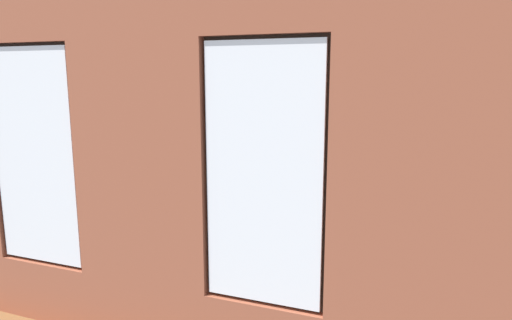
{
  "coord_description": "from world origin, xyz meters",
  "views": [
    {
      "loc": [
        -2.15,
        5.91,
        2.26
      ],
      "look_at": [
        -0.03,
        0.4,
        1.15
      ],
      "focal_mm": 32.0,
      "sensor_mm": 36.0,
      "label": 1
    }
  ],
  "objects_px": {
    "remote_black": "(304,200)",
    "potted_plant_near_tv": "(77,183)",
    "coffee_table": "(278,204)",
    "potted_plant_corner_far_left": "(478,275)",
    "potted_plant_beside_window_right": "(4,225)",
    "potted_plant_corner_near_left": "(452,179)",
    "cup_ceramic": "(278,198)",
    "couch_by_window": "(116,263)",
    "potted_plant_by_left_couch": "(414,208)",
    "table_plant_small": "(271,189)",
    "candle_jar": "(251,197)",
    "media_console": "(98,200)",
    "couch_left": "(446,244)",
    "tv_flatscreen": "(96,163)",
    "potted_plant_foreground_right": "(189,163)"
  },
  "relations": [
    {
      "from": "media_console",
      "to": "potted_plant_near_tv",
      "type": "height_order",
      "value": "potted_plant_near_tv"
    },
    {
      "from": "tv_flatscreen",
      "to": "couch_by_window",
      "type": "bearing_deg",
      "value": 133.36
    },
    {
      "from": "potted_plant_by_left_couch",
      "to": "potted_plant_corner_near_left",
      "type": "xyz_separation_m",
      "value": [
        -0.55,
        -1.33,
        0.2
      ]
    },
    {
      "from": "remote_black",
      "to": "potted_plant_near_tv",
      "type": "xyz_separation_m",
      "value": [
        2.67,
        1.71,
        0.42
      ]
    },
    {
      "from": "couch_by_window",
      "to": "potted_plant_by_left_couch",
      "type": "bearing_deg",
      "value": -131.36
    },
    {
      "from": "potted_plant_beside_window_right",
      "to": "potted_plant_corner_near_left",
      "type": "distance_m",
      "value": 6.68
    },
    {
      "from": "potted_plant_beside_window_right",
      "to": "potted_plant_corner_far_left",
      "type": "xyz_separation_m",
      "value": [
        -4.79,
        -0.0,
        0.19
      ]
    },
    {
      "from": "couch_by_window",
      "to": "potted_plant_by_left_couch",
      "type": "xyz_separation_m",
      "value": [
        -2.83,
        -3.22,
        0.0
      ]
    },
    {
      "from": "couch_left",
      "to": "potted_plant_foreground_right",
      "type": "height_order",
      "value": "couch_left"
    },
    {
      "from": "couch_by_window",
      "to": "tv_flatscreen",
      "type": "relative_size",
      "value": 1.82
    },
    {
      "from": "potted_plant_corner_far_left",
      "to": "couch_by_window",
      "type": "bearing_deg",
      "value": -1.74
    },
    {
      "from": "table_plant_small",
      "to": "potted_plant_near_tv",
      "type": "relative_size",
      "value": 0.19
    },
    {
      "from": "tv_flatscreen",
      "to": "potted_plant_near_tv",
      "type": "xyz_separation_m",
      "value": [
        -0.55,
        1.02,
        -0.05
      ]
    },
    {
      "from": "media_console",
      "to": "potted_plant_beside_window_right",
      "type": "height_order",
      "value": "potted_plant_beside_window_right"
    },
    {
      "from": "potted_plant_corner_near_left",
      "to": "potted_plant_corner_far_left",
      "type": "bearing_deg",
      "value": 89.92
    },
    {
      "from": "cup_ceramic",
      "to": "potted_plant_foreground_right",
      "type": "relative_size",
      "value": 0.14
    },
    {
      "from": "remote_black",
      "to": "potted_plant_corner_far_left",
      "type": "bearing_deg",
      "value": -152.48
    },
    {
      "from": "couch_left",
      "to": "coffee_table",
      "type": "xyz_separation_m",
      "value": [
        2.3,
        -0.78,
        0.03
      ]
    },
    {
      "from": "media_console",
      "to": "potted_plant_by_left_couch",
      "type": "relative_size",
      "value": 2.33
    },
    {
      "from": "potted_plant_corner_near_left",
      "to": "table_plant_small",
      "type": "bearing_deg",
      "value": 35.41
    },
    {
      "from": "table_plant_small",
      "to": "potted_plant_near_tv",
      "type": "height_order",
      "value": "potted_plant_near_tv"
    },
    {
      "from": "candle_jar",
      "to": "potted_plant_by_left_couch",
      "type": "relative_size",
      "value": 0.21
    },
    {
      "from": "table_plant_small",
      "to": "potted_plant_foreground_right",
      "type": "height_order",
      "value": "potted_plant_foreground_right"
    },
    {
      "from": "couch_by_window",
      "to": "media_console",
      "type": "distance_m",
      "value": 2.82
    },
    {
      "from": "media_console",
      "to": "potted_plant_near_tv",
      "type": "distance_m",
      "value": 1.29
    },
    {
      "from": "couch_left",
      "to": "media_console",
      "type": "xyz_separation_m",
      "value": [
        5.17,
        -0.23,
        -0.05
      ]
    },
    {
      "from": "potted_plant_corner_far_left",
      "to": "potted_plant_beside_window_right",
      "type": "bearing_deg",
      "value": 0.0
    },
    {
      "from": "potted_plant_near_tv",
      "to": "potted_plant_corner_near_left",
      "type": "relative_size",
      "value": 1.03
    },
    {
      "from": "coffee_table",
      "to": "potted_plant_corner_near_left",
      "type": "height_order",
      "value": "potted_plant_corner_near_left"
    },
    {
      "from": "couch_left",
      "to": "potted_plant_near_tv",
      "type": "height_order",
      "value": "potted_plant_near_tv"
    },
    {
      "from": "tv_flatscreen",
      "to": "potted_plant_foreground_right",
      "type": "relative_size",
      "value": 1.33
    },
    {
      "from": "candle_jar",
      "to": "remote_black",
      "type": "relative_size",
      "value": 0.62
    },
    {
      "from": "potted_plant_near_tv",
      "to": "potted_plant_corner_near_left",
      "type": "height_order",
      "value": "potted_plant_near_tv"
    },
    {
      "from": "cup_ceramic",
      "to": "potted_plant_near_tv",
      "type": "relative_size",
      "value": 0.07
    },
    {
      "from": "media_console",
      "to": "potted_plant_corner_far_left",
      "type": "distance_m",
      "value": 5.75
    },
    {
      "from": "couch_by_window",
      "to": "potted_plant_corner_far_left",
      "type": "xyz_separation_m",
      "value": [
        -3.37,
        0.1,
        0.47
      ]
    },
    {
      "from": "potted_plant_by_left_couch",
      "to": "table_plant_small",
      "type": "bearing_deg",
      "value": 14.18
    },
    {
      "from": "table_plant_small",
      "to": "remote_black",
      "type": "bearing_deg",
      "value": -175.26
    },
    {
      "from": "potted_plant_near_tv",
      "to": "potted_plant_corner_far_left",
      "type": "height_order",
      "value": "potted_plant_near_tv"
    },
    {
      "from": "coffee_table",
      "to": "potted_plant_corner_far_left",
      "type": "distance_m",
      "value": 3.66
    },
    {
      "from": "coffee_table",
      "to": "tv_flatscreen",
      "type": "xyz_separation_m",
      "value": [
        2.87,
        0.54,
        0.53
      ]
    },
    {
      "from": "cup_ceramic",
      "to": "media_console",
      "type": "height_order",
      "value": "media_console"
    },
    {
      "from": "couch_by_window",
      "to": "remote_black",
      "type": "xyz_separation_m",
      "value": [
        -1.28,
        -2.74,
        0.09
      ]
    },
    {
      "from": "couch_by_window",
      "to": "potted_plant_corner_near_left",
      "type": "relative_size",
      "value": 1.31
    },
    {
      "from": "candle_jar",
      "to": "potted_plant_beside_window_right",
      "type": "relative_size",
      "value": 0.09
    },
    {
      "from": "potted_plant_corner_far_left",
      "to": "potted_plant_by_left_couch",
      "type": "bearing_deg",
      "value": -80.76
    },
    {
      "from": "candle_jar",
      "to": "media_console",
      "type": "distance_m",
      "value": 2.53
    },
    {
      "from": "potted_plant_by_left_couch",
      "to": "cup_ceramic",
      "type": "bearing_deg",
      "value": 18.22
    },
    {
      "from": "candle_jar",
      "to": "table_plant_small",
      "type": "relative_size",
      "value": 0.41
    },
    {
      "from": "couch_left",
      "to": "potted_plant_foreground_right",
      "type": "xyz_separation_m",
      "value": [
        4.87,
        -2.69,
        0.14
      ]
    }
  ]
}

